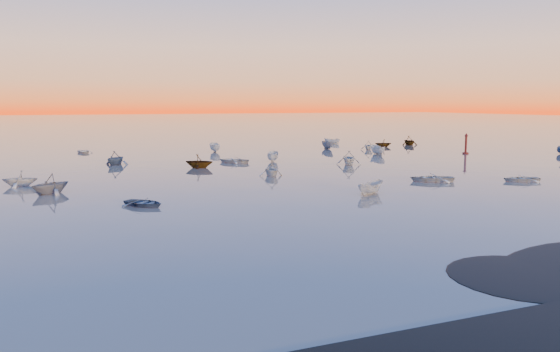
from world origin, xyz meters
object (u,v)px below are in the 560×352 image
boat_near_right (272,176)px  channel_marker (466,145)px  boat_near_center (370,194)px  boat_near_left (144,206)px

boat_near_right → channel_marker: size_ratio=0.97×
boat_near_center → channel_marker: (36.37, 28.90, 1.41)m
boat_near_left → boat_near_right: boat_near_right is taller
boat_near_right → boat_near_center: bearing=106.6°
channel_marker → boat_near_right: bearing=-161.3°
boat_near_left → channel_marker: size_ratio=1.02×
boat_near_left → boat_near_right: (16.56, 13.27, 0.00)m
boat_near_left → channel_marker: (56.79, 26.88, 1.41)m
boat_near_left → channel_marker: bearing=-13.5°
boat_near_left → boat_near_center: (20.42, -2.02, 0.00)m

